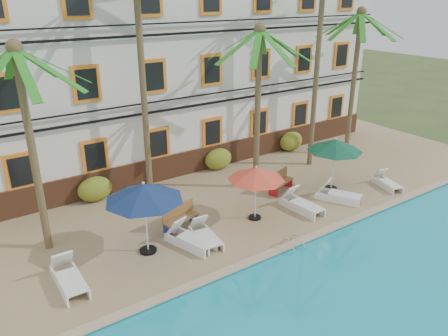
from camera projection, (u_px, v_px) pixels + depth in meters
ground at (279, 238)px, 16.56m from camera, size 100.00×100.00×0.00m
pool_deck at (209, 190)px, 20.34m from camera, size 30.00×12.00×0.25m
pool_coping at (296, 243)px, 15.77m from camera, size 30.00×0.35×0.06m
hotel_building at (154, 62)px, 22.16m from camera, size 25.40×6.44×10.22m
palm_a at (27, 121)px, 13.78m from camera, size 4.32×4.32×7.17m
palm_b at (141, 54)px, 17.10m from camera, size 4.32×4.32×9.82m
palm_c at (258, 86)px, 18.57m from camera, size 4.32×4.32×7.29m
palm_d at (319, 41)px, 20.63m from camera, size 4.32×4.32×9.97m
palm_e at (356, 63)px, 22.67m from camera, size 4.32×4.32×7.77m
shrub_left at (95, 189)px, 18.80m from camera, size 1.50×0.90×1.10m
shrub_mid at (218, 159)px, 22.15m from camera, size 1.50×0.90×1.10m
shrub_right at (291, 141)px, 24.76m from camera, size 1.50×0.90×1.10m
umbrella_blue at (144, 192)px, 14.44m from camera, size 2.67×2.67×2.67m
umbrella_red at (256, 174)px, 16.80m from camera, size 2.27×2.27×2.27m
umbrella_green at (335, 145)px, 19.32m from camera, size 2.49×2.49×2.49m
lounger_a at (69, 277)px, 13.40m from camera, size 0.74×2.00×0.94m
lounger_b at (189, 238)px, 15.54m from camera, size 1.24×2.06×0.92m
lounger_c at (205, 235)px, 15.79m from camera, size 0.87×1.86×0.85m
lounger_d at (301, 203)px, 18.07m from camera, size 0.84×2.00×0.92m
lounger_e at (338, 194)px, 18.93m from camera, size 1.52×2.02×0.91m
lounger_f at (387, 182)px, 20.22m from camera, size 1.03×1.74×0.77m
bench_left at (180, 217)px, 16.65m from camera, size 1.56×0.75×0.93m
bench_right at (279, 181)px, 19.77m from camera, size 1.57×0.92×0.93m
pool_ladder at (292, 247)px, 15.56m from camera, size 0.54×0.74×0.74m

